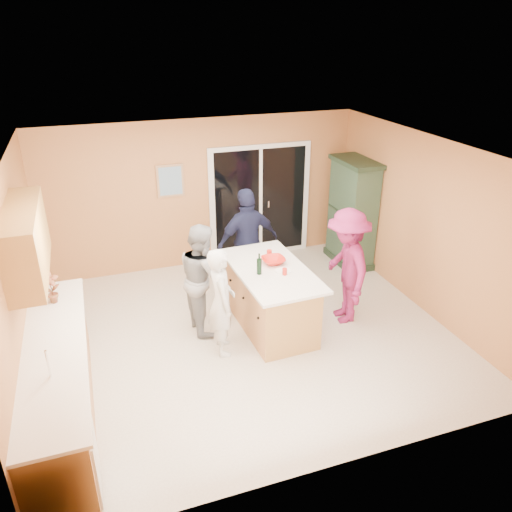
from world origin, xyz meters
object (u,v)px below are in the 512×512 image
object	(u,v)px
woman_magenta	(346,267)
woman_white	(221,302)
kitchen_island	(271,300)
woman_grey	(203,278)
green_hutch	(352,214)
woman_navy	(248,243)

from	to	relation	value
woman_magenta	woman_white	bearing A→B (deg)	-76.22
kitchen_island	woman_grey	world-z (taller)	woman_grey
kitchen_island	woman_magenta	world-z (taller)	woman_magenta
kitchen_island	green_hutch	distance (m)	2.68
kitchen_island	woman_white	size ratio (longest dim) A/B	1.21
woman_grey	woman_magenta	size ratio (longest dim) A/B	0.92
woman_grey	woman_navy	bearing A→B (deg)	-54.51
kitchen_island	green_hutch	size ratio (longest dim) A/B	0.95
woman_navy	kitchen_island	bearing A→B (deg)	80.83
woman_white	woman_navy	world-z (taller)	woman_navy
kitchen_island	woman_navy	bearing A→B (deg)	87.43
woman_magenta	woman_navy	bearing A→B (deg)	-129.40
green_hutch	woman_grey	size ratio (longest dim) A/B	1.21
kitchen_island	woman_navy	world-z (taller)	woman_navy
kitchen_island	woman_grey	bearing A→B (deg)	158.87
green_hutch	woman_navy	world-z (taller)	green_hutch
green_hutch	woman_grey	distance (m)	3.28
green_hutch	woman_magenta	size ratio (longest dim) A/B	1.11
woman_white	kitchen_island	bearing A→B (deg)	-62.54
woman_navy	woman_grey	bearing A→B (deg)	30.55
green_hutch	woman_white	world-z (taller)	green_hutch
woman_magenta	woman_grey	bearing A→B (deg)	-94.49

